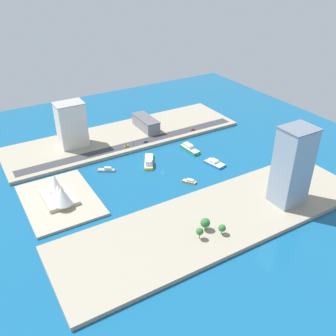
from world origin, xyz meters
name	(u,v)px	position (x,y,z in m)	size (l,w,h in m)	color
ground_plane	(163,171)	(0.00, 0.00, 0.00)	(440.00, 440.00, 0.00)	#145684
quay_west	(218,218)	(-79.06, 0.00, 1.52)	(70.00, 240.00, 3.04)	#9E937F
quay_east	(124,136)	(79.06, 0.00, 1.52)	(70.00, 240.00, 3.04)	#9E937F
peninsula_point	(60,200)	(1.77, 90.85, 1.00)	(72.64, 52.86, 2.00)	#A89E89
road_strip	(134,144)	(55.62, 0.00, 3.12)	(11.81, 228.00, 0.15)	#38383D
ferry_yellow_fast	(149,161)	(17.96, 4.10, 2.37)	(28.08, 20.10, 6.86)	yellow
catamaran_blue	(215,163)	(-13.54, -46.32, 1.44)	(21.06, 13.11, 4.11)	blue
yacht_sleek_gray	(107,170)	(25.32, 42.23, 1.42)	(10.84, 14.49, 4.01)	#999EA3
ferry_green_doubledeck	(190,149)	(20.43, -41.96, 2.19)	(25.47, 8.88, 6.05)	#2D8C4C
water_taxi_orange	(189,181)	(-27.32, -9.96, 1.26)	(11.65, 9.96, 3.25)	orange
tower_tall_glass	(292,166)	(-89.69, -56.40, 33.28)	(20.28, 24.06, 60.42)	#8C9EB2
hotel_broad_white	(71,124)	(83.21, 51.68, 24.72)	(19.29, 26.62, 43.29)	silver
warehouse_low_gray	(146,123)	(81.63, -26.65, 9.27)	(38.55, 14.73, 12.40)	gray
pickup_red	(193,129)	(52.32, -67.06, 3.97)	(2.04, 4.50, 1.57)	black
hatchback_blue	(146,141)	(52.53, -10.83, 3.97)	(1.96, 4.86, 1.61)	black
taxi_yellow_cab	(126,146)	(53.46, 9.77, 3.97)	(2.19, 4.31, 1.57)	black
traffic_light_waterfront	(133,143)	(48.69, 4.20, 7.38)	(0.36, 0.36, 6.50)	black
opera_landmark	(59,192)	(0.27, 90.85, 9.88)	(36.42, 22.98, 20.00)	#BCAD93
park_tree_cluster	(208,226)	(-89.44, 16.73, 8.67)	(15.40, 20.54, 9.09)	brown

